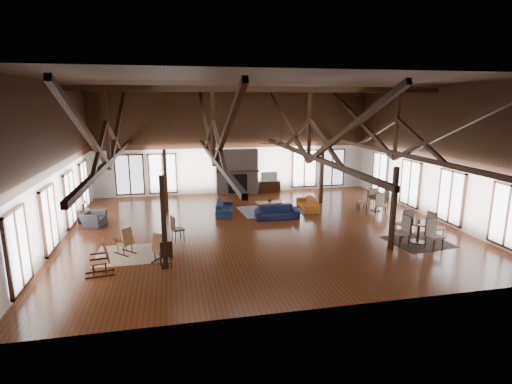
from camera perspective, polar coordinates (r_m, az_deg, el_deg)
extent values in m
plane|color=#5F2A14|center=(17.16, 0.90, -5.09)|extent=(16.00, 16.00, 0.00)
cube|color=black|center=(16.35, 0.97, 15.35)|extent=(16.00, 14.00, 0.02)
cube|color=silver|center=(23.32, -2.94, 7.19)|extent=(16.00, 0.02, 6.00)
cube|color=silver|center=(9.90, 10.01, -0.65)|extent=(16.00, 0.02, 6.00)
cube|color=silver|center=(16.66, -27.04, 3.56)|extent=(0.02, 14.00, 6.00)
cube|color=silver|center=(19.86, 24.15, 5.11)|extent=(0.02, 14.00, 6.00)
cube|color=black|center=(16.34, 0.97, 14.47)|extent=(15.60, 0.18, 0.22)
cube|color=black|center=(16.24, -20.23, 4.15)|extent=(0.16, 13.70, 0.18)
cube|color=black|center=(16.11, -20.60, 8.90)|extent=(0.14, 0.14, 2.70)
cube|color=black|center=(19.58, -19.11, 9.19)|extent=(0.15, 7.07, 3.12)
cube|color=black|center=(12.68, -22.81, 7.31)|extent=(0.15, 7.07, 3.12)
cube|color=black|center=(16.16, -6.02, 4.82)|extent=(0.16, 13.70, 0.18)
cube|color=black|center=(16.03, -6.14, 9.61)|extent=(0.14, 0.14, 2.70)
cube|color=black|center=(19.51, -7.22, 9.77)|extent=(0.15, 7.07, 3.12)
cube|color=black|center=(12.57, -4.44, 8.22)|extent=(0.15, 7.07, 3.12)
cube|color=black|center=(17.04, 7.53, 5.20)|extent=(0.16, 13.70, 0.18)
cube|color=black|center=(16.91, 7.67, 9.73)|extent=(0.14, 0.14, 2.70)
cube|color=black|center=(20.25, 4.30, 9.94)|extent=(0.15, 7.07, 3.12)
cube|color=black|center=(13.68, 12.59, 8.32)|extent=(0.15, 7.07, 3.12)
cube|color=black|center=(18.75, 19.19, 5.28)|extent=(0.16, 13.70, 0.18)
cube|color=black|center=(18.64, 19.50, 9.40)|extent=(0.14, 0.14, 2.70)
cube|color=black|center=(21.71, 14.65, 9.76)|extent=(0.15, 7.07, 3.12)
cube|color=black|center=(15.76, 26.08, 7.89)|extent=(0.15, 7.07, 3.12)
cube|color=black|center=(12.97, -13.04, -4.32)|extent=(0.16, 0.16, 3.05)
cube|color=black|center=(15.06, 19.03, -2.32)|extent=(0.16, 0.16, 3.05)
cube|color=black|center=(19.78, -12.78, 1.56)|extent=(0.16, 0.16, 3.05)
cube|color=black|center=(21.20, 9.38, 2.45)|extent=(0.16, 0.16, 3.05)
cube|color=#77665A|center=(23.23, -2.77, 2.93)|extent=(2.40, 0.62, 2.60)
cube|color=black|center=(23.04, -2.62, 1.21)|extent=(1.10, 0.06, 1.10)
cube|color=#341B0F|center=(22.95, -2.65, 2.94)|extent=(2.50, 0.20, 0.12)
cylinder|color=black|center=(15.53, 3.60, 8.26)|extent=(0.04, 0.04, 0.70)
cylinder|color=black|center=(15.56, 3.58, 6.98)|extent=(0.20, 0.20, 0.10)
cube|color=black|center=(15.69, 5.17, 7.00)|extent=(0.70, 0.12, 0.02)
cube|color=black|center=(16.00, 3.14, 7.14)|extent=(0.12, 0.70, 0.02)
cube|color=black|center=(15.45, 1.96, 6.95)|extent=(0.70, 0.12, 0.02)
cube|color=black|center=(15.13, 4.04, 6.81)|extent=(0.12, 0.70, 0.02)
imported|color=#151C3A|center=(18.41, 3.02, -2.92)|extent=(2.04, 0.91, 0.58)
imported|color=#16233E|center=(19.21, -4.51, -2.30)|extent=(2.03, 1.10, 0.56)
imported|color=#AB5E21|center=(20.16, 7.40, -1.65)|extent=(1.96, 0.89, 0.56)
cube|color=#5C301B|center=(19.52, 1.82, -1.56)|extent=(1.25, 0.68, 0.06)
cube|color=#5C301B|center=(19.28, 0.48, -2.45)|extent=(0.06, 0.06, 0.40)
cube|color=#5C301B|center=(19.66, 0.23, -2.15)|extent=(0.06, 0.06, 0.40)
cube|color=#5C301B|center=(19.52, 3.41, -2.28)|extent=(0.06, 0.06, 0.40)
cube|color=#5C301B|center=(19.89, 3.10, -1.99)|extent=(0.06, 0.06, 0.40)
imported|color=#B2B2B2|center=(19.60, 1.98, -1.11)|extent=(0.24, 0.24, 0.20)
imported|color=#313133|center=(18.62, -22.20, -3.63)|extent=(1.15, 1.07, 0.62)
cube|color=black|center=(19.34, -23.36, -3.17)|extent=(0.45, 0.45, 0.61)
cylinder|color=black|center=(19.22, -23.48, -1.77)|extent=(0.08, 0.08, 0.36)
cone|color=beige|center=(19.17, -23.55, -1.07)|extent=(0.32, 0.32, 0.26)
cube|color=olive|center=(14.94, -18.28, -7.02)|extent=(0.59, 0.59, 0.04)
cube|color=olive|center=(14.70, -17.88, -6.12)|extent=(0.41, 0.41, 0.61)
cube|color=black|center=(14.96, -18.71, -8.46)|extent=(0.56, 0.56, 0.04)
cube|color=black|center=(15.16, -17.67, -8.09)|extent=(0.56, 0.56, 0.04)
cube|color=olive|center=(13.98, -13.28, -8.04)|extent=(0.59, 0.58, 0.05)
cube|color=olive|center=(13.72, -13.80, -7.14)|extent=(0.46, 0.37, 0.63)
cube|color=black|center=(14.20, -13.82, -9.28)|extent=(0.45, 0.67, 0.05)
cube|color=black|center=(14.01, -12.58, -9.52)|extent=(0.45, 0.67, 0.05)
cube|color=olive|center=(13.46, -21.51, -9.25)|extent=(0.53, 0.55, 0.05)
cube|color=olive|center=(13.33, -20.67, -7.85)|extent=(0.26, 0.51, 0.70)
cube|color=black|center=(13.42, -21.38, -11.14)|extent=(0.86, 0.18, 0.05)
cube|color=black|center=(13.79, -21.37, -10.49)|extent=(0.86, 0.18, 0.05)
cube|color=black|center=(15.76, -11.11, -5.24)|extent=(0.55, 0.55, 0.05)
cube|color=black|center=(15.62, -11.81, -4.39)|extent=(0.18, 0.41, 0.56)
cylinder|color=black|center=(15.83, -11.07, -6.02)|extent=(0.03, 0.03, 0.46)
cube|color=black|center=(13.39, -12.77, -8.77)|extent=(0.45, 0.45, 0.05)
cube|color=black|center=(13.14, -12.70, -8.01)|extent=(0.39, 0.10, 0.51)
cylinder|color=black|center=(13.47, -12.73, -9.60)|extent=(0.03, 0.03, 0.42)
cylinder|color=black|center=(16.37, 22.29, -4.07)|extent=(0.93, 0.93, 0.04)
cylinder|color=black|center=(16.48, 22.18, -5.36)|extent=(0.10, 0.10, 0.77)
cylinder|color=black|center=(16.60, 22.07, -6.62)|extent=(0.56, 0.56, 0.04)
cylinder|color=black|center=(20.52, 16.84, -0.66)|extent=(0.82, 0.82, 0.04)
cylinder|color=black|center=(20.60, 16.78, -1.57)|extent=(0.10, 0.10, 0.67)
cylinder|color=black|center=(20.68, 16.72, -2.47)|extent=(0.49, 0.49, 0.04)
imported|color=#B2B2B2|center=(16.43, 22.28, -3.78)|extent=(0.12, 0.12, 0.09)
imported|color=#B2B2B2|center=(20.60, 16.89, -0.41)|extent=(0.17, 0.17, 0.10)
cube|color=black|center=(23.87, 1.86, 0.82)|extent=(1.29, 0.48, 0.64)
imported|color=#B2B2B2|center=(23.75, 1.83, 2.24)|extent=(0.98, 0.16, 0.56)
cube|color=tan|center=(14.92, -16.99, -8.45)|extent=(2.62, 2.07, 0.01)
cube|color=#191947|center=(19.82, 2.04, -2.62)|extent=(3.13, 2.45, 0.01)
cube|color=black|center=(16.66, 22.19, -6.61)|extent=(2.36, 2.19, 0.01)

